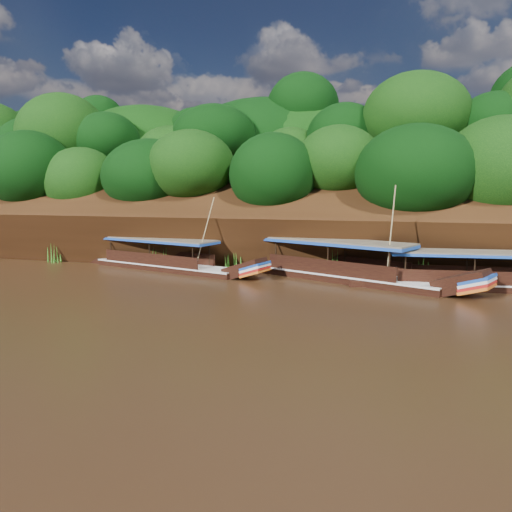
{
  "coord_description": "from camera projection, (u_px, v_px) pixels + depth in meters",
  "views": [
    {
      "loc": [
        4.63,
        -23.25,
        5.8
      ],
      "look_at": [
        -3.98,
        7.0,
        1.46
      ],
      "focal_mm": 35.0,
      "sensor_mm": 36.0,
      "label": 1
    }
  ],
  "objects": [
    {
      "name": "riverbank",
      "position": [
        345.0,
        230.0,
        45.6
      ],
      "size": [
        120.0,
        30.06,
        19.4
      ],
      "color": "black",
      "rests_on": "ground"
    },
    {
      "name": "boat_2",
      "position": [
        174.0,
        264.0,
        34.91
      ],
      "size": [
        14.03,
        5.63,
        5.58
      ],
      "rotation": [
        0.0,
        0.0,
        -0.28
      ],
      "color": "black",
      "rests_on": "ground"
    },
    {
      "name": "ground",
      "position": [
        295.0,
        308.0,
        24.2
      ],
      "size": [
        160.0,
        160.0,
        0.0
      ],
      "primitive_type": "plane",
      "color": "black",
      "rests_on": "ground"
    },
    {
      "name": "boat_1",
      "position": [
        358.0,
        273.0,
        30.5
      ],
      "size": [
        14.2,
        7.77,
        6.39
      ],
      "rotation": [
        0.0,
        0.0,
        -0.42
      ],
      "color": "black",
      "rests_on": "ground"
    },
    {
      "name": "reeds",
      "position": [
        279.0,
        261.0,
        33.88
      ],
      "size": [
        48.45,
        1.87,
        1.93
      ],
      "color": "#34741D",
      "rests_on": "ground"
    },
    {
      "name": "boat_0",
      "position": [
        496.0,
        281.0,
        28.34
      ],
      "size": [
        13.56,
        3.19,
        5.65
      ],
      "rotation": [
        0.0,
        0.0,
        0.1
      ],
      "color": "black",
      "rests_on": "ground"
    }
  ]
}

